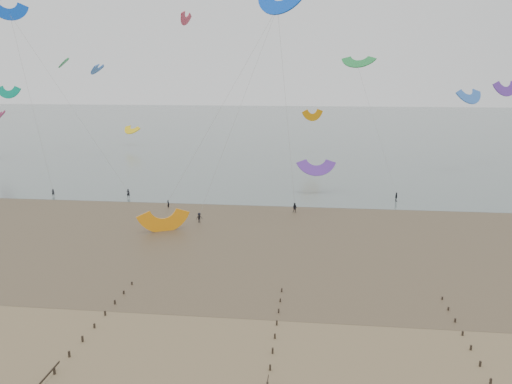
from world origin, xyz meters
TOP-DOWN VIEW (x-y plane):
  - ground at (0.00, 0.00)m, footprint 500.00×500.00m
  - sea_and_shore at (-4.08, 34.40)m, footprint 500.00×665.00m
  - kitesurfer_lead at (-19.51, 46.49)m, footprint 0.67×0.64m
  - kitesurfers at (24.71, 49.52)m, footprint 118.88×19.68m
  - grounded_kite at (-16.21, 32.72)m, footprint 8.76×8.13m
  - kites_airborne at (-13.65, 92.70)m, footprint 253.79×104.05m

SIDE VIEW (x-z plane):
  - ground at x=0.00m, z-range 0.00..0.00m
  - grounded_kite at x=-16.21m, z-range -1.93..1.93m
  - sea_and_shore at x=-4.08m, z-range -0.01..0.02m
  - kitesurfer_lead at x=-19.51m, z-range 0.00..1.55m
  - kitesurfers at x=24.71m, z-range -0.04..1.79m
  - kites_airborne at x=-13.65m, z-range 0.67..43.77m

